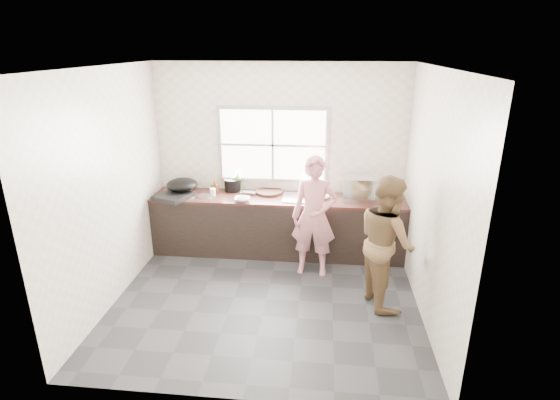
# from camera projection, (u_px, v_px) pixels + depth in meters

# --- Properties ---
(floor) EXTENTS (3.60, 3.20, 0.01)m
(floor) POSITION_uv_depth(u_px,v_px,m) (266.00, 299.00, 5.30)
(floor) COLOR #2B2B2E
(floor) RESTS_ON ground
(ceiling) EXTENTS (3.60, 3.20, 0.01)m
(ceiling) POSITION_uv_depth(u_px,v_px,m) (263.00, 66.00, 4.38)
(ceiling) COLOR silver
(ceiling) RESTS_ON wall_back
(wall_back) EXTENTS (3.60, 0.01, 2.70)m
(wall_back) POSITION_uv_depth(u_px,v_px,m) (280.00, 158.00, 6.34)
(wall_back) COLOR beige
(wall_back) RESTS_ON ground
(wall_left) EXTENTS (0.01, 3.20, 2.70)m
(wall_left) POSITION_uv_depth(u_px,v_px,m) (110.00, 189.00, 5.01)
(wall_left) COLOR beige
(wall_left) RESTS_ON ground
(wall_right) EXTENTS (0.01, 3.20, 2.70)m
(wall_right) POSITION_uv_depth(u_px,v_px,m) (432.00, 200.00, 4.66)
(wall_right) COLOR beige
(wall_right) RESTS_ON ground
(wall_front) EXTENTS (3.60, 0.01, 2.70)m
(wall_front) POSITION_uv_depth(u_px,v_px,m) (237.00, 261.00, 3.34)
(wall_front) COLOR silver
(wall_front) RESTS_ON ground
(cabinet) EXTENTS (3.60, 0.62, 0.82)m
(cabinet) POSITION_uv_depth(u_px,v_px,m) (278.00, 226.00, 6.36)
(cabinet) COLOR black
(cabinet) RESTS_ON floor
(countertop) EXTENTS (3.60, 0.64, 0.04)m
(countertop) POSITION_uv_depth(u_px,v_px,m) (278.00, 199.00, 6.22)
(countertop) COLOR #341A15
(countertop) RESTS_ON cabinet
(sink) EXTENTS (0.55, 0.45, 0.02)m
(sink) POSITION_uv_depth(u_px,v_px,m) (302.00, 198.00, 6.18)
(sink) COLOR silver
(sink) RESTS_ON countertop
(faucet) EXTENTS (0.02, 0.02, 0.30)m
(faucet) POSITION_uv_depth(u_px,v_px,m) (303.00, 184.00, 6.31)
(faucet) COLOR silver
(faucet) RESTS_ON countertop
(window_frame) EXTENTS (1.60, 0.05, 1.10)m
(window_frame) POSITION_uv_depth(u_px,v_px,m) (273.00, 145.00, 6.27)
(window_frame) COLOR #9EA0A5
(window_frame) RESTS_ON wall_back
(window_glazing) EXTENTS (1.50, 0.01, 1.00)m
(window_glazing) POSITION_uv_depth(u_px,v_px,m) (273.00, 145.00, 6.25)
(window_glazing) COLOR white
(window_glazing) RESTS_ON window_frame
(woman) EXTENTS (0.58, 0.40, 1.51)m
(woman) POSITION_uv_depth(u_px,v_px,m) (314.00, 220.00, 5.68)
(woman) COLOR #D47F87
(woman) RESTS_ON floor
(person_side) EXTENTS (0.79, 0.90, 1.56)m
(person_side) POSITION_uv_depth(u_px,v_px,m) (386.00, 241.00, 5.01)
(person_side) COLOR brown
(person_side) RESTS_ON floor
(cutting_board) EXTENTS (0.49, 0.49, 0.04)m
(cutting_board) POSITION_uv_depth(u_px,v_px,m) (269.00, 192.00, 6.37)
(cutting_board) COLOR black
(cutting_board) RESTS_ON countertop
(cleaver) EXTENTS (0.22, 0.12, 0.01)m
(cleaver) POSITION_uv_depth(u_px,v_px,m) (249.00, 192.00, 6.31)
(cleaver) COLOR silver
(cleaver) RESTS_ON cutting_board
(bowl_mince) EXTENTS (0.22, 0.22, 0.05)m
(bowl_mince) POSITION_uv_depth(u_px,v_px,m) (242.00, 199.00, 6.05)
(bowl_mince) COLOR white
(bowl_mince) RESTS_ON countertop
(bowl_crabs) EXTENTS (0.23, 0.23, 0.07)m
(bowl_crabs) POSITION_uv_depth(u_px,v_px,m) (313.00, 194.00, 6.23)
(bowl_crabs) COLOR white
(bowl_crabs) RESTS_ON countertop
(bowl_held) EXTENTS (0.25, 0.25, 0.06)m
(bowl_held) POSITION_uv_depth(u_px,v_px,m) (324.00, 197.00, 6.15)
(bowl_held) COLOR white
(bowl_held) RESTS_ON countertop
(black_pot) EXTENTS (0.31, 0.31, 0.18)m
(black_pot) POSITION_uv_depth(u_px,v_px,m) (233.00, 185.00, 6.46)
(black_pot) COLOR black
(black_pot) RESTS_ON countertop
(plate_food) EXTENTS (0.25, 0.25, 0.02)m
(plate_food) POSITION_uv_depth(u_px,v_px,m) (235.00, 190.00, 6.49)
(plate_food) COLOR silver
(plate_food) RESTS_ON countertop
(bottle_green) EXTENTS (0.15, 0.15, 0.31)m
(bottle_green) POSITION_uv_depth(u_px,v_px,m) (238.00, 181.00, 6.44)
(bottle_green) COLOR green
(bottle_green) RESTS_ON countertop
(bottle_brown_tall) EXTENTS (0.10, 0.10, 0.19)m
(bottle_brown_tall) POSITION_uv_depth(u_px,v_px,m) (215.00, 187.00, 6.36)
(bottle_brown_tall) COLOR #472B11
(bottle_brown_tall) RESTS_ON countertop
(bottle_brown_short) EXTENTS (0.18, 0.18, 0.18)m
(bottle_brown_short) POSITION_uv_depth(u_px,v_px,m) (233.00, 185.00, 6.46)
(bottle_brown_short) COLOR #472211
(bottle_brown_short) RESTS_ON countertop
(glass_jar) EXTENTS (0.09, 0.09, 0.11)m
(glass_jar) POSITION_uv_depth(u_px,v_px,m) (213.00, 192.00, 6.25)
(glass_jar) COLOR white
(glass_jar) RESTS_ON countertop
(burner) EXTENTS (0.57, 0.57, 0.07)m
(burner) POSITION_uv_depth(u_px,v_px,m) (173.00, 196.00, 6.15)
(burner) COLOR black
(burner) RESTS_ON countertop
(wok) EXTENTS (0.54, 0.54, 0.17)m
(wok) POSITION_uv_depth(u_px,v_px,m) (182.00, 185.00, 6.29)
(wok) COLOR black
(wok) RESTS_ON burner
(dish_rack) EXTENTS (0.45, 0.32, 0.33)m
(dish_rack) POSITION_uv_depth(u_px,v_px,m) (358.00, 189.00, 6.05)
(dish_rack) COLOR silver
(dish_rack) RESTS_ON countertop
(pot_lid_left) EXTENTS (0.31, 0.31, 0.01)m
(pot_lid_left) POSITION_uv_depth(u_px,v_px,m) (187.00, 196.00, 6.25)
(pot_lid_left) COLOR silver
(pot_lid_left) RESTS_ON countertop
(pot_lid_right) EXTENTS (0.26, 0.26, 0.01)m
(pot_lid_right) POSITION_uv_depth(u_px,v_px,m) (205.00, 196.00, 6.24)
(pot_lid_right) COLOR #AAAEB1
(pot_lid_right) RESTS_ON countertop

